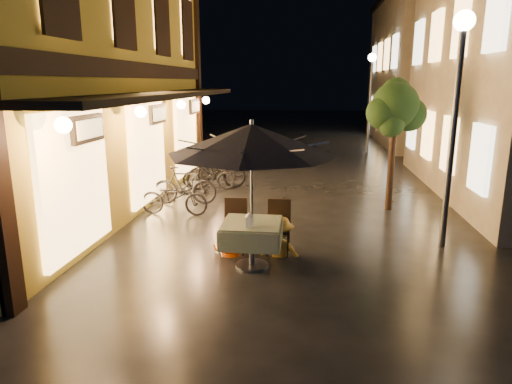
# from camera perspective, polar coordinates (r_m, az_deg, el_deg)

# --- Properties ---
(ground) EXTENTS (90.00, 90.00, 0.00)m
(ground) POSITION_cam_1_polar(r_m,az_deg,el_deg) (7.25, 2.67, -11.20)
(ground) COLOR black
(ground) RESTS_ON ground
(west_building) EXTENTS (5.90, 11.40, 7.40)m
(west_building) POSITION_cam_1_polar(r_m,az_deg,el_deg) (12.25, -24.47, 15.58)
(west_building) COLOR gold
(west_building) RESTS_ON ground
(east_building_far) EXTENTS (7.30, 10.30, 7.30)m
(east_building_far) POSITION_cam_1_polar(r_m,az_deg,el_deg) (25.56, 23.43, 13.90)
(east_building_far) COLOR #BBAD8E
(east_building_far) RESTS_ON ground
(street_tree) EXTENTS (1.43, 1.20, 3.15)m
(street_tree) POSITION_cam_1_polar(r_m,az_deg,el_deg) (11.27, 17.05, 9.87)
(street_tree) COLOR black
(street_tree) RESTS_ON ground
(streetlamp_near) EXTENTS (0.36, 0.36, 4.23)m
(streetlamp_near) POSITION_cam_1_polar(r_m,az_deg,el_deg) (8.94, 23.87, 11.70)
(streetlamp_near) COLOR #59595E
(streetlamp_near) RESTS_ON ground
(streetlamp_far) EXTENTS (0.36, 0.36, 4.23)m
(streetlamp_far) POSITION_cam_1_polar(r_m,az_deg,el_deg) (20.72, 14.15, 12.86)
(streetlamp_far) COLOR #59595E
(streetlamp_far) RESTS_ON ground
(cafe_table) EXTENTS (0.99, 0.99, 0.78)m
(cafe_table) POSITION_cam_1_polar(r_m,az_deg,el_deg) (7.61, -0.53, -5.18)
(cafe_table) COLOR #59595E
(cafe_table) RESTS_ON ground
(patio_umbrella) EXTENTS (2.75, 2.75, 2.46)m
(patio_umbrella) POSITION_cam_1_polar(r_m,az_deg,el_deg) (7.26, -0.55, 6.57)
(patio_umbrella) COLOR #59595E
(patio_umbrella) RESTS_ON ground
(cafe_chair_left) EXTENTS (0.42, 0.42, 0.97)m
(cafe_chair_left) POSITION_cam_1_polar(r_m,az_deg,el_deg) (8.38, -2.62, -3.78)
(cafe_chair_left) COLOR black
(cafe_chair_left) RESTS_ON ground
(cafe_chair_right) EXTENTS (0.42, 0.42, 0.97)m
(cafe_chair_right) POSITION_cam_1_polar(r_m,az_deg,el_deg) (8.29, 2.86, -3.97)
(cafe_chair_right) COLOR black
(cafe_chair_right) RESTS_ON ground
(table_lantern) EXTENTS (0.16, 0.16, 0.25)m
(table_lantern) POSITION_cam_1_polar(r_m,az_deg,el_deg) (7.26, -0.80, -3.39)
(table_lantern) COLOR white
(table_lantern) RESTS_ON cafe_table
(person_orange) EXTENTS (0.76, 0.65, 1.37)m
(person_orange) POSITION_cam_1_polar(r_m,az_deg,el_deg) (8.19, -3.34, -3.12)
(person_orange) COLOR #BE4000
(person_orange) RESTS_ON ground
(person_yellow) EXTENTS (0.91, 0.55, 1.37)m
(person_yellow) POSITION_cam_1_polar(r_m,az_deg,el_deg) (8.11, 3.04, -3.27)
(person_yellow) COLOR #FFAD2A
(person_yellow) RESTS_ON ground
(bicycle_0) EXTENTS (1.62, 0.60, 0.84)m
(bicycle_0) POSITION_cam_1_polar(r_m,az_deg,el_deg) (10.80, -10.21, -0.64)
(bicycle_0) COLOR black
(bicycle_0) RESTS_ON ground
(bicycle_1) EXTENTS (1.66, 0.62, 0.98)m
(bicycle_1) POSITION_cam_1_polar(r_m,az_deg,el_deg) (11.69, -8.95, 0.83)
(bicycle_1) COLOR black
(bicycle_1) RESTS_ON ground
(bicycle_2) EXTENTS (1.54, 0.55, 0.81)m
(bicycle_2) POSITION_cam_1_polar(r_m,az_deg,el_deg) (13.27, -5.97, 2.07)
(bicycle_2) COLOR black
(bicycle_2) RESTS_ON ground
(bicycle_3) EXTENTS (1.81, 1.13, 1.05)m
(bicycle_3) POSITION_cam_1_polar(r_m,az_deg,el_deg) (13.22, -4.96, 2.59)
(bicycle_3) COLOR black
(bicycle_3) RESTS_ON ground
(bicycle_4) EXTENTS (1.73, 1.17, 0.86)m
(bicycle_4) POSITION_cam_1_polar(r_m,az_deg,el_deg) (15.25, -4.04, 3.71)
(bicycle_4) COLOR black
(bicycle_4) RESTS_ON ground
(bicycle_5) EXTENTS (1.62, 0.89, 0.94)m
(bicycle_5) POSITION_cam_1_polar(r_m,az_deg,el_deg) (16.15, -2.70, 4.42)
(bicycle_5) COLOR black
(bicycle_5) RESTS_ON ground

